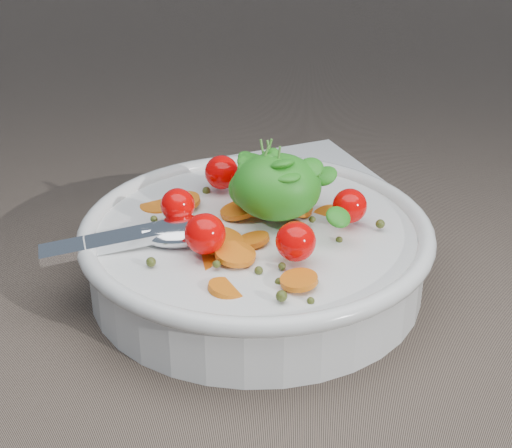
{
  "coord_description": "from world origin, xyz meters",
  "views": [
    {
      "loc": [
        0.04,
        -0.55,
        0.35
      ],
      "look_at": [
        0.01,
        0.0,
        0.06
      ],
      "focal_mm": 55.0,
      "sensor_mm": 36.0,
      "label": 1
    }
  ],
  "objects": [
    {
      "name": "ground",
      "position": [
        0.0,
        0.0,
        0.0
      ],
      "size": [
        6.0,
        6.0,
        0.0
      ],
      "primitive_type": "plane",
      "color": "#6A5A4C",
      "rests_on": "ground"
    },
    {
      "name": "napkin",
      "position": [
        0.03,
        0.21,
        0.0
      ],
      "size": [
        0.23,
        0.22,
        0.01
      ],
      "primitive_type": "cube",
      "rotation": [
        0.0,
        0.0,
        0.46
      ],
      "color": "white",
      "rests_on": "ground"
    },
    {
      "name": "bowl",
      "position": [
        0.01,
        0.01,
        0.03
      ],
      "size": [
        0.31,
        0.28,
        0.12
      ],
      "color": "silver",
      "rests_on": "ground"
    }
  ]
}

